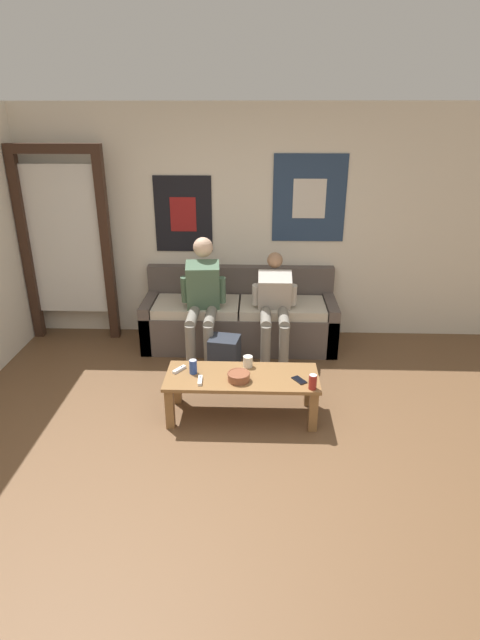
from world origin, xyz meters
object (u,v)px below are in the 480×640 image
object	(u,v)px
drink_can_blue	(193,367)
pillar_candle	(248,361)
game_controller_near_left	(200,380)
backpack	(224,359)
cell_phone	(299,380)
game_controller_near_right	(179,369)
person_seated_teen	(275,306)
coffee_table	(242,382)
person_seated_adult	(202,297)
ceramic_bowl	(239,376)
drink_can_red	(313,382)
couch	(240,319)

from	to	relation	value
drink_can_blue	pillar_candle	bearing A→B (deg)	16.59
game_controller_near_left	backpack	bearing A→B (deg)	79.06
backpack	cell_phone	xyz separation A→B (m)	(0.67, -0.72, 0.19)
drink_can_blue	cell_phone	world-z (taller)	drink_can_blue
game_controller_near_right	cell_phone	distance (m)	1.03
person_seated_teen	game_controller_near_left	distance (m)	1.37
person_seated_teen	game_controller_near_left	world-z (taller)	person_seated_teen
pillar_candle	coffee_table	bearing A→B (deg)	-105.46
cell_phone	game_controller_near_left	bearing A→B (deg)	-176.83
coffee_table	backpack	distance (m)	0.69
person_seated_adult	backpack	world-z (taller)	person_seated_adult
backpack	ceramic_bowl	bearing A→B (deg)	-77.04
person_seated_teen	drink_can_red	distance (m)	1.31
couch	game_controller_near_left	bearing A→B (deg)	-99.76
person_seated_teen	game_controller_near_left	xyz separation A→B (m)	(-0.64, -1.19, -0.21)
person_seated_teen	pillar_candle	bearing A→B (deg)	-105.55
coffee_table	drink_can_red	bearing A→B (deg)	-18.58
person_seated_teen	cell_phone	xyz separation A→B (m)	(0.18, -1.15, -0.21)
drink_can_blue	game_controller_near_left	world-z (taller)	drink_can_blue
person_seated_teen	ceramic_bowl	xyz separation A→B (m)	(-0.32, -1.16, -0.18)
person_seated_teen	pillar_candle	distance (m)	0.96
pillar_candle	backpack	bearing A→B (deg)	116.23
ceramic_bowl	pillar_candle	bearing A→B (deg)	74.18
backpack	drink_can_red	xyz separation A→B (m)	(0.77, -0.84, 0.25)
couch	ceramic_bowl	world-z (taller)	couch
drink_can_red	game_controller_near_left	size ratio (longest dim) A/B	0.85
couch	backpack	size ratio (longest dim) A/B	4.90
person_seated_teen	backpack	size ratio (longest dim) A/B	2.56
cell_phone	person_seated_adult	bearing A→B (deg)	128.35
backpack	game_controller_near_right	distance (m)	0.71
coffee_table	couch	bearing A→B (deg)	92.80
person_seated_teen	pillar_candle	world-z (taller)	person_seated_teen
couch	coffee_table	bearing A→B (deg)	-87.20
backpack	game_controller_near_left	bearing A→B (deg)	-100.94
backpack	drink_can_red	distance (m)	1.17
person_seated_adult	ceramic_bowl	size ratio (longest dim) A/B	6.66
person_seated_adult	game_controller_near_right	distance (m)	1.07
backpack	game_controller_near_left	world-z (taller)	backpack
game_controller_near_left	cell_phone	xyz separation A→B (m)	(0.82, 0.05, -0.01)
drink_can_red	game_controller_near_right	xyz separation A→B (m)	(-1.12, 0.26, -0.05)
coffee_table	game_controller_near_left	bearing A→B (deg)	-161.52
person_seated_adult	ceramic_bowl	distance (m)	1.27
person_seated_teen	drink_can_blue	bearing A→B (deg)	-124.25
coffee_table	game_controller_near_right	size ratio (longest dim) A/B	9.30
coffee_table	cell_phone	size ratio (longest dim) A/B	8.62
game_controller_near_right	ceramic_bowl	bearing A→B (deg)	-16.15
couch	backpack	bearing A→B (deg)	-98.62
drink_can_red	game_controller_near_left	xyz separation A→B (m)	(-0.91, 0.08, -0.05)
person_seated_teen	ceramic_bowl	size ratio (longest dim) A/B	5.81
ceramic_bowl	drink_can_blue	distance (m)	0.41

